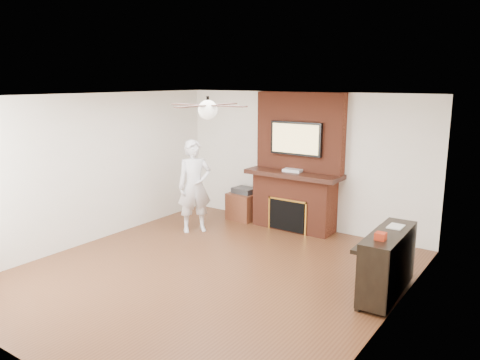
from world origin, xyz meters
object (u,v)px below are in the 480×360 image
Objects in this scene: side_table at (244,205)px; piano at (387,262)px; fireplace at (296,176)px; person at (195,186)px.

piano reaches higher than side_table.
side_table is 3.83m from piano.
fireplace is 1.86m from person.
person is 1.27× the size of piano.
person is at bearing 168.64° from piano.
piano is at bearing -60.99° from person.
fireplace is 3.96× the size of side_table.
person is at bearing -100.77° from side_table.
side_table is 0.48× the size of piano.
side_table is at bearing -176.51° from fireplace.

